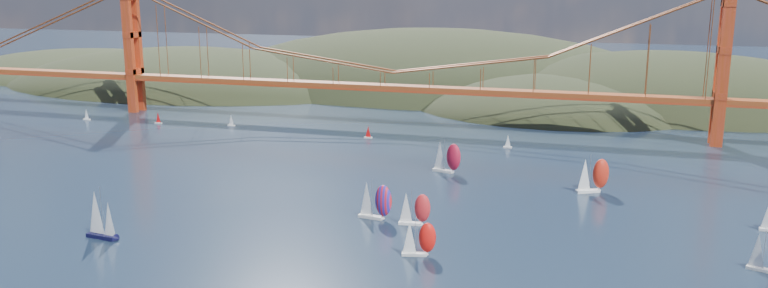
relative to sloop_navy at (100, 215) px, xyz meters
The scene contains 14 objects.
headlands 256.55m from the sloop_navy, 73.08° to the left, with size 725.00×225.00×96.00m.
bridge 151.54m from the sloop_navy, 79.27° to the left, with size 552.00×12.00×55.00m.
sloop_navy is the anchor object (origin of this frame).
racer_0 73.61m from the sloop_navy, 23.85° to the left, with size 7.94×3.57×8.99m.
racer_1 74.00m from the sloop_navy, ahead, with size 7.66×4.24×8.59m.
racer_2 145.80m from the sloop_navy, ahead, with size 7.83×5.11×8.75m.
racer_3 129.72m from the sloop_navy, 33.35° to the left, with size 9.61×7.20×10.84m.
racer_5 103.62m from the sloop_navy, 51.43° to the left, with size 9.49×5.56×10.64m.
racer_rwb 64.92m from the sloop_navy, 29.04° to the left, with size 9.13×4.40×10.29m.
distant_boat_1 157.10m from the sloop_navy, 128.89° to the left, with size 3.00×2.00×4.70m.
distant_boat_2 140.00m from the sloop_navy, 117.72° to the left, with size 3.00×2.00×4.70m.
distant_boat_3 132.21m from the sloop_navy, 104.83° to the left, with size 3.00×2.00×4.70m.
distant_boat_8 143.56m from the sloop_navy, 56.79° to the left, with size 3.00×2.00×4.70m.
distant_boat_9 124.43m from the sloop_navy, 77.77° to the left, with size 3.00×2.00×4.70m.
Camera 1 is at (80.32, -105.82, 59.70)m, focal length 35.00 mm.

